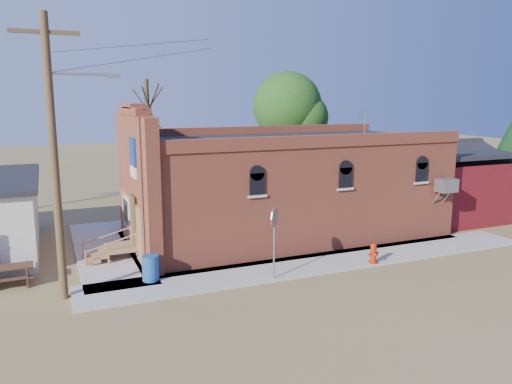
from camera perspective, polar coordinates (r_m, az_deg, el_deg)
name	(u,v)px	position (r m, az deg, el deg)	size (l,w,h in m)	color
ground	(303,276)	(18.76, 5.35, -9.51)	(120.00, 120.00, 0.00)	brown
sidewalk_south	(325,262)	(20.19, 7.92, -7.96)	(19.00, 2.20, 0.08)	#9E9991
sidewalk_west	(107,250)	(22.52, -16.66, -6.35)	(2.60, 10.00, 0.08)	#9E9991
brick_bar	(279,187)	(23.62, 2.67, 0.63)	(16.40, 7.97, 6.30)	#B65237
red_shed	(441,176)	(29.22, 20.39, 1.77)	(5.40, 6.40, 4.30)	#540E14
utility_pole	(56,153)	(16.76, -21.93, 4.13)	(3.12, 0.26, 9.00)	#45311B
tree_bare_near	(147,107)	(28.99, -12.31, 9.46)	(2.80, 2.80, 7.65)	#403724
tree_leafy	(287,106)	(32.37, 3.59, 9.74)	(4.40, 4.40, 8.15)	#403724
fire_hydrant	(373,253)	(20.21, 13.27, -6.83)	(0.48, 0.47, 0.81)	#A12009
stop_sign	(274,224)	(17.64, 2.09, -3.70)	(0.52, 0.57, 2.60)	gray
trash_barrel	(151,268)	(18.25, -11.96, -8.51)	(0.59, 0.59, 0.91)	navy
picnic_table	(8,273)	(19.68, -26.46, -8.28)	(1.65, 1.29, 0.68)	#44281B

